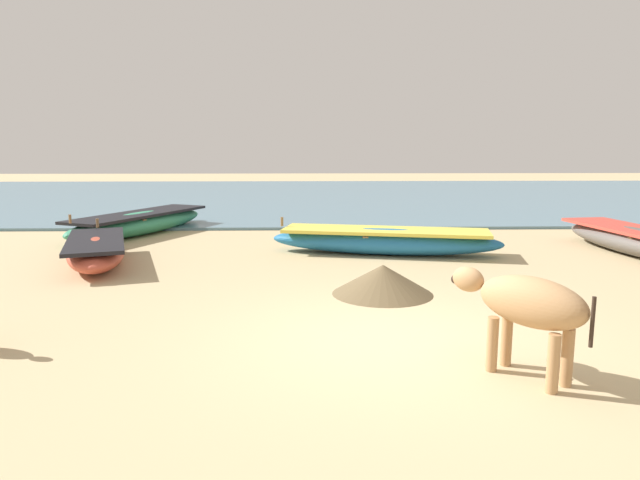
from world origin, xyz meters
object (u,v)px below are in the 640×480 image
Objects in this scene: fishing_boat_5 at (96,251)px; fishing_boat_3 at (139,223)px; fishing_boat_1 at (385,240)px; fishing_boat_2 at (639,241)px; cow_adult_tan at (526,305)px.

fishing_boat_3 is at bearing -14.35° from fishing_boat_5.
fishing_boat_2 is at bearing -170.66° from fishing_boat_1.
fishing_boat_5 is 8.43m from cow_adult_tan.
fishing_boat_1 is 5.89m from fishing_boat_5.
fishing_boat_2 is at bearing -104.61° from fishing_boat_5.
fishing_boat_5 is at bearing 11.91° from cow_adult_tan.
fishing_boat_1 is 3.51× the size of cow_adult_tan.
fishing_boat_1 is 1.03× the size of fishing_boat_3.
fishing_boat_1 is 5.40m from fishing_boat_2.
fishing_boat_3 is 3.42× the size of cow_adult_tan.
fishing_boat_2 is 3.26× the size of cow_adult_tan.
cow_adult_tan is (0.49, -6.55, 0.46)m from fishing_boat_1.
cow_adult_tan reaches higher than fishing_boat_1.
fishing_boat_2 reaches higher than fishing_boat_1.
fishing_boat_1 is at bearing 89.46° from fishing_boat_3.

